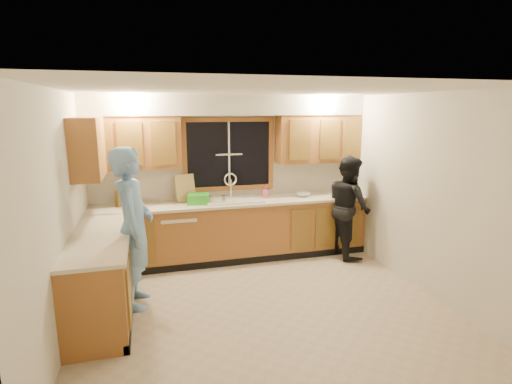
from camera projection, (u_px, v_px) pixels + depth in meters
floor at (263, 306)px, 4.76m from camera, size 4.20×4.20×0.00m
ceiling at (263, 90)px, 4.24m from camera, size 4.20×4.20×0.00m
wall_back at (229, 176)px, 6.29m from camera, size 4.20×0.00×4.20m
wall_left at (60, 217)px, 3.95m from camera, size 0.00×3.80×3.80m
wall_right at (422, 193)px, 5.04m from camera, size 0.00×3.80×3.80m
base_cabinets_back at (234, 231)px, 6.18m from camera, size 4.20×0.60×0.88m
base_cabinets_left at (102, 276)px, 4.53m from camera, size 0.60×1.90×0.88m
countertop_back at (234, 202)px, 6.07m from camera, size 4.20×0.63×0.04m
countertop_left at (100, 237)px, 4.44m from camera, size 0.63×1.90×0.04m
upper_cabinets_left at (132, 143)px, 5.65m from camera, size 1.35×0.33×0.75m
upper_cabinets_right at (318, 139)px, 6.38m from camera, size 1.35×0.33×0.75m
upper_cabinets_return at (88, 148)px, 4.93m from camera, size 0.33×0.90×0.75m
soffit at (230, 105)px, 5.90m from camera, size 4.20×0.35×0.30m
window_frame at (229, 154)px, 6.21m from camera, size 1.44×0.03×1.14m
sink at (233, 204)px, 6.09m from camera, size 0.86×0.52×0.57m
dishwasher at (178, 238)px, 5.95m from camera, size 0.60×0.56×0.82m
stove at (96, 298)px, 3.99m from camera, size 0.58×0.75×0.90m
man at (133, 228)px, 4.62m from camera, size 0.49×0.71×1.89m
woman at (349, 206)px, 6.24m from camera, size 0.61×0.78×1.60m
knife_block at (120, 198)px, 5.75m from camera, size 0.16×0.15×0.22m
cutting_board at (185, 188)px, 6.02m from camera, size 0.33×0.20×0.41m
dish_crate at (198, 199)px, 5.91m from camera, size 0.36×0.34×0.14m
soap_bottle at (266, 191)px, 6.35m from camera, size 0.11×0.11×0.18m
bowl at (303, 195)px, 6.37m from camera, size 0.28×0.28×0.06m
can_left at (210, 200)px, 5.89m from camera, size 0.07×0.07×0.12m
can_right at (224, 199)px, 5.92m from camera, size 0.08×0.08×0.12m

